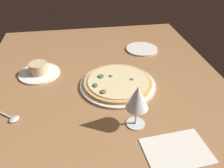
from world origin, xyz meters
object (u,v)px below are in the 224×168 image
side_plate (142,49)px  paper_menu (177,151)px  pizza_main (118,83)px  spoon (12,118)px  wine_glass_near (137,99)px  ramekin_on_saucer (39,70)px

side_plate → paper_menu: size_ratio=0.86×
pizza_main → paper_menu: bearing=-162.6°
paper_menu → spoon: bearing=62.1°
wine_glass_near → paper_menu: bearing=-144.0°
wine_glass_near → paper_menu: (-13.59, -9.87, -11.28)cm
wine_glass_near → paper_menu: size_ratio=0.80×
pizza_main → side_plate: bearing=-31.1°
wine_glass_near → ramekin_on_saucer: bearing=43.2°
ramekin_on_saucer → wine_glass_near: size_ratio=1.17×
pizza_main → side_plate: 37.61cm
pizza_main → paper_menu: 39.83cm
side_plate → spoon: size_ratio=1.85×
side_plate → paper_menu: (-70.18, 7.53, -0.30)cm
pizza_main → ramekin_on_saucer: (14.84, 34.76, 0.76)cm
side_plate → ramekin_on_saucer: bearing=107.8°
ramekin_on_saucer → wine_glass_near: bearing=-136.8°
paper_menu → side_plate: bearing=-10.8°
wine_glass_near → spoon: bearing=77.9°
pizza_main → wine_glass_near: (-24.41, -2.04, 10.21)cm
spoon → side_plate: bearing=-52.3°
side_plate → spoon: bearing=127.7°
ramekin_on_saucer → paper_menu: ramekin_on_saucer is taller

